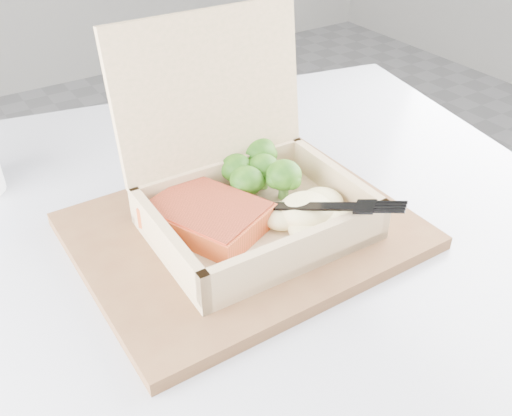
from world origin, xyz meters
TOP-DOWN VIEW (x-y plane):
  - floor at (0.00, 0.00)m, footprint 4.00×4.00m
  - cafe_table at (-0.32, -0.41)m, footprint 0.99×0.99m
  - serving_tray at (-0.31, -0.39)m, footprint 0.34×0.28m
  - takeout_container at (-0.30, -0.38)m, footprint 0.22×0.20m
  - salmon_fillet at (-0.34, -0.39)m, footprint 0.12×0.14m
  - broccoli_pile at (-0.25, -0.36)m, footprint 0.11×0.11m
  - mashed_potatoes at (-0.26, -0.44)m, footprint 0.09×0.08m
  - plastic_fork at (-0.28, -0.42)m, footprint 0.11×0.15m
  - receipt at (-0.24, -0.22)m, footprint 0.12×0.17m

SIDE VIEW (x-z plane):
  - floor at x=0.00m, z-range 0.00..0.00m
  - cafe_table at x=-0.32m, z-range 0.18..0.92m
  - receipt at x=-0.24m, z-range 0.74..0.74m
  - serving_tray at x=-0.31m, z-range 0.74..0.76m
  - salmon_fillet at x=-0.34m, z-range 0.77..0.79m
  - mashed_potatoes at x=-0.26m, z-range 0.77..0.80m
  - broccoli_pile at x=-0.25m, z-range 0.77..0.81m
  - plastic_fork at x=-0.28m, z-range 0.78..0.81m
  - takeout_container at x=-0.30m, z-range 0.71..0.91m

